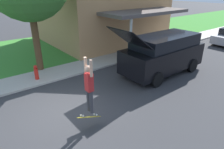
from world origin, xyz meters
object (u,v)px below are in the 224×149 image
object	(u,v)px
fire_hydrant	(36,72)
skateboarder	(89,86)
skateboard	(89,117)
suv_parked	(163,53)

from	to	relation	value
fire_hydrant	skateboarder	bearing A→B (deg)	2.78
skateboard	fire_hydrant	world-z (taller)	fire_hydrant
suv_parked	skateboard	world-z (taller)	suv_parked
skateboard	suv_parked	bearing A→B (deg)	105.11
suv_parked	fire_hydrant	distance (m)	6.68
skateboard	fire_hydrant	xyz separation A→B (m)	(-4.76, -0.14, 0.05)
skateboard	fire_hydrant	size ratio (longest dim) A/B	1.03
suv_parked	fire_hydrant	world-z (taller)	suv_parked
skateboard	fire_hydrant	distance (m)	4.76
suv_parked	skateboard	distance (m)	5.92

